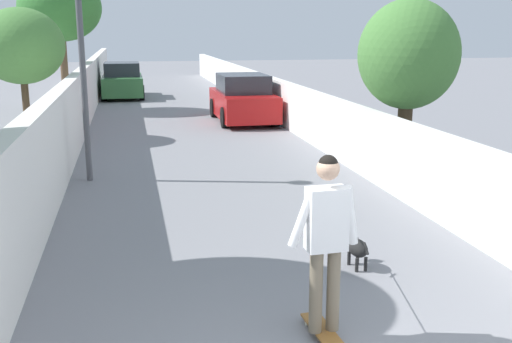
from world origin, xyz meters
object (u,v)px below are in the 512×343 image
(tree_right_far, at_px, (408,56))
(dog, at_px, (356,247))
(person_skateboarder, at_px, (326,230))
(car_near, at_px, (243,100))
(tree_left_mid, at_px, (21,46))
(skateboard, at_px, (323,332))
(lamp_post, at_px, (80,26))
(tree_left_near, at_px, (60,8))
(car_far, at_px, (122,81))

(tree_right_far, relative_size, dog, 1.83)
(person_skateboarder, xyz_separation_m, car_near, (14.26, -1.88, -0.41))
(tree_left_mid, xyz_separation_m, car_near, (2.27, -6.38, -1.81))
(dog, bearing_deg, person_skateboarder, 149.54)
(tree_left_mid, xyz_separation_m, skateboard, (-11.99, -4.50, -2.46))
(dog, bearing_deg, tree_left_mid, 27.92)
(tree_right_far, relative_size, skateboard, 4.43)
(tree_right_far, distance_m, lamp_post, 6.56)
(dog, bearing_deg, car_near, -4.11)
(tree_right_far, distance_m, person_skateboarder, 7.67)
(tree_left_mid, xyz_separation_m, dog, (-10.33, -5.47, -2.25))
(tree_left_near, distance_m, person_skateboarder, 18.61)
(tree_right_far, distance_m, skateboard, 7.92)
(lamp_post, bearing_deg, tree_left_mid, 20.95)
(person_skateboarder, bearing_deg, car_near, -7.51)
(tree_right_far, bearing_deg, tree_left_near, 34.51)
(tree_right_far, relative_size, car_far, 0.92)
(lamp_post, xyz_separation_m, car_near, (7.16, -4.50, -2.32))
(tree_left_near, bearing_deg, dog, -162.97)
(tree_left_mid, relative_size, tree_right_far, 0.98)
(tree_left_mid, bearing_deg, tree_left_near, -4.48)
(skateboard, distance_m, dog, 1.94)
(dog, xyz_separation_m, car_far, (20.68, 3.00, 0.44))
(tree_left_mid, relative_size, lamp_post, 0.80)
(tree_left_mid, relative_size, car_far, 0.90)
(tree_left_near, height_order, car_far, tree_left_near)
(tree_left_near, xyz_separation_m, tree_right_far, (-11.50, -7.91, -1.26))
(tree_right_far, height_order, skateboard, tree_right_far)
(tree_left_near, bearing_deg, person_skateboarder, -167.38)
(tree_left_near, relative_size, tree_right_far, 1.37)
(lamp_post, bearing_deg, tree_right_far, -95.32)
(tree_left_near, relative_size, dog, 2.51)
(skateboard, distance_m, car_near, 14.39)
(tree_left_near, height_order, tree_left_mid, tree_left_near)
(tree_right_far, bearing_deg, car_far, 20.42)
(tree_left_mid, bearing_deg, lamp_post, -159.05)
(car_near, height_order, car_far, same)
(tree_left_near, relative_size, skateboard, 6.07)
(tree_left_mid, xyz_separation_m, person_skateboarder, (-11.99, -4.50, -1.40))
(car_far, bearing_deg, dog, -171.75)
(tree_left_near, xyz_separation_m, dog, (-16.33, -5.00, -3.42))
(lamp_post, bearing_deg, skateboard, -159.71)
(dog, relative_size, car_near, 0.51)
(lamp_post, relative_size, car_far, 1.14)
(dog, bearing_deg, tree_right_far, -31.02)
(tree_right_far, xyz_separation_m, lamp_post, (0.61, 6.50, 0.59))
(tree_left_near, xyz_separation_m, person_skateboarder, (-17.99, -4.03, -2.58))
(lamp_post, bearing_deg, car_near, -32.16)
(tree_left_mid, distance_m, tree_right_far, 10.02)
(tree_left_near, distance_m, tree_left_mid, 6.13)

